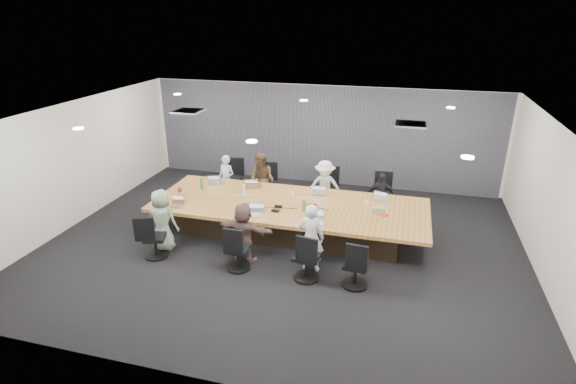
% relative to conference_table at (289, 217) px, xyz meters
% --- Properties ---
extents(floor, '(10.00, 8.00, 0.00)m').
position_rel_conference_table_xyz_m(floor, '(0.00, -0.50, -0.40)').
color(floor, black).
rests_on(floor, ground).
extents(ceiling, '(10.00, 8.00, 0.00)m').
position_rel_conference_table_xyz_m(ceiling, '(0.00, -0.50, 2.40)').
color(ceiling, white).
rests_on(ceiling, wall_back).
extents(wall_back, '(10.00, 0.00, 2.80)m').
position_rel_conference_table_xyz_m(wall_back, '(0.00, 3.50, 1.00)').
color(wall_back, silver).
rests_on(wall_back, ground).
extents(wall_front, '(10.00, 0.00, 2.80)m').
position_rel_conference_table_xyz_m(wall_front, '(0.00, -4.50, 1.00)').
color(wall_front, silver).
rests_on(wall_front, ground).
extents(wall_left, '(0.00, 8.00, 2.80)m').
position_rel_conference_table_xyz_m(wall_left, '(-5.00, -0.50, 1.00)').
color(wall_left, silver).
rests_on(wall_left, ground).
extents(wall_right, '(0.00, 8.00, 2.80)m').
position_rel_conference_table_xyz_m(wall_right, '(5.00, -0.50, 1.00)').
color(wall_right, silver).
rests_on(wall_right, ground).
extents(curtain, '(9.80, 0.04, 2.80)m').
position_rel_conference_table_xyz_m(curtain, '(0.00, 3.42, 1.00)').
color(curtain, '#555462').
rests_on(curtain, ground).
extents(conference_table, '(6.00, 2.20, 0.74)m').
position_rel_conference_table_xyz_m(conference_table, '(0.00, 0.00, 0.00)').
color(conference_table, black).
rests_on(conference_table, ground).
extents(chair_0, '(0.68, 0.68, 0.87)m').
position_rel_conference_table_xyz_m(chair_0, '(-2.04, 1.70, 0.03)').
color(chair_0, black).
rests_on(chair_0, ground).
extents(chair_1, '(0.59, 0.59, 0.80)m').
position_rel_conference_table_xyz_m(chair_1, '(-1.07, 1.70, -0.00)').
color(chair_1, black).
rests_on(chair_1, ground).
extents(chair_2, '(0.67, 0.67, 0.83)m').
position_rel_conference_table_xyz_m(chair_2, '(0.54, 1.70, 0.02)').
color(chair_2, black).
rests_on(chair_2, ground).
extents(chair_3, '(0.60, 0.60, 0.81)m').
position_rel_conference_table_xyz_m(chair_3, '(1.88, 1.70, 0.00)').
color(chair_3, black).
rests_on(chair_3, ground).
extents(chair_4, '(0.62, 0.62, 0.73)m').
position_rel_conference_table_xyz_m(chair_4, '(-2.36, -1.70, -0.04)').
color(chair_4, black).
rests_on(chair_4, ground).
extents(chair_5, '(0.50, 0.50, 0.73)m').
position_rel_conference_table_xyz_m(chair_5, '(-0.57, -1.70, -0.04)').
color(chair_5, black).
rests_on(chair_5, ground).
extents(chair_6, '(0.60, 0.60, 0.76)m').
position_rel_conference_table_xyz_m(chair_6, '(0.79, -1.70, -0.02)').
color(chair_6, black).
rests_on(chair_6, ground).
extents(chair_7, '(0.54, 0.54, 0.73)m').
position_rel_conference_table_xyz_m(chair_7, '(1.69, -1.70, -0.04)').
color(chair_7, black).
rests_on(chair_7, ground).
extents(person_0, '(0.51, 0.39, 1.26)m').
position_rel_conference_table_xyz_m(person_0, '(-2.04, 1.35, 0.23)').
color(person_0, silver).
rests_on(person_0, ground).
extents(laptop_0, '(0.36, 0.28, 0.02)m').
position_rel_conference_table_xyz_m(laptop_0, '(-2.04, 0.80, 0.35)').
color(laptop_0, '#B2B2B7').
rests_on(laptop_0, conference_table).
extents(person_1, '(0.77, 0.65, 1.40)m').
position_rel_conference_table_xyz_m(person_1, '(-1.07, 1.35, 0.30)').
color(person_1, '#513A28').
rests_on(person_1, ground).
extents(laptop_1, '(0.39, 0.31, 0.02)m').
position_rel_conference_table_xyz_m(laptop_1, '(-1.07, 0.80, 0.35)').
color(laptop_1, '#8C6647').
rests_on(laptop_1, conference_table).
extents(person_2, '(0.90, 0.55, 1.34)m').
position_rel_conference_table_xyz_m(person_2, '(0.54, 1.35, 0.27)').
color(person_2, silver).
rests_on(person_2, ground).
extents(laptop_2, '(0.33, 0.23, 0.02)m').
position_rel_conference_table_xyz_m(laptop_2, '(0.54, 0.80, 0.35)').
color(laptop_2, '#B2B2B7').
rests_on(laptop_2, conference_table).
extents(person_3, '(0.72, 0.41, 1.16)m').
position_rel_conference_table_xyz_m(person_3, '(1.88, 1.35, 0.18)').
color(person_3, black).
rests_on(person_3, ground).
extents(laptop_3, '(0.36, 0.28, 0.02)m').
position_rel_conference_table_xyz_m(laptop_3, '(1.88, 0.80, 0.35)').
color(laptop_3, '#B2B2B7').
rests_on(laptop_3, conference_table).
extents(person_4, '(0.65, 0.43, 1.33)m').
position_rel_conference_table_xyz_m(person_4, '(-2.36, -1.35, 0.26)').
color(person_4, gray).
rests_on(person_4, ground).
extents(laptop_4, '(0.31, 0.23, 0.02)m').
position_rel_conference_table_xyz_m(laptop_4, '(-2.36, -0.80, 0.35)').
color(laptop_4, '#8C6647').
rests_on(laptop_4, conference_table).
extents(person_5, '(1.18, 0.48, 1.24)m').
position_rel_conference_table_xyz_m(person_5, '(-0.57, -1.35, 0.22)').
color(person_5, brown).
rests_on(person_5, ground).
extents(laptop_5, '(0.37, 0.29, 0.02)m').
position_rel_conference_table_xyz_m(laptop_5, '(-0.57, -0.80, 0.35)').
color(laptop_5, '#B2B2B7').
rests_on(laptop_5, conference_table).
extents(person_6, '(0.51, 0.34, 1.38)m').
position_rel_conference_table_xyz_m(person_6, '(0.79, -1.35, 0.29)').
color(person_6, silver).
rests_on(person_6, ground).
extents(laptop_6, '(0.34, 0.26, 0.02)m').
position_rel_conference_table_xyz_m(laptop_6, '(0.79, -0.80, 0.35)').
color(laptop_6, '#B2B2B7').
rests_on(laptop_6, conference_table).
extents(bottle_green_left, '(0.10, 0.10, 0.26)m').
position_rel_conference_table_xyz_m(bottle_green_left, '(-2.22, 0.30, 0.47)').
color(bottle_green_left, '#3C7449').
rests_on(bottle_green_left, conference_table).
extents(bottle_green_right, '(0.09, 0.09, 0.24)m').
position_rel_conference_table_xyz_m(bottle_green_right, '(0.40, -0.31, 0.46)').
color(bottle_green_right, '#3C7449').
rests_on(bottle_green_right, conference_table).
extents(bottle_clear, '(0.09, 0.09, 0.22)m').
position_rel_conference_table_xyz_m(bottle_clear, '(-1.18, 0.31, 0.45)').
color(bottle_clear, silver).
rests_on(bottle_clear, conference_table).
extents(cup_white_far, '(0.09, 0.09, 0.09)m').
position_rel_conference_table_xyz_m(cup_white_far, '(-0.04, 0.46, 0.38)').
color(cup_white_far, white).
rests_on(cup_white_far, conference_table).
extents(cup_white_near, '(0.09, 0.09, 0.09)m').
position_rel_conference_table_xyz_m(cup_white_near, '(1.66, 0.33, 0.39)').
color(cup_white_near, white).
rests_on(cup_white_near, conference_table).
extents(mug_brown, '(0.09, 0.09, 0.10)m').
position_rel_conference_table_xyz_m(mug_brown, '(-2.65, -0.01, 0.39)').
color(mug_brown, brown).
rests_on(mug_brown, conference_table).
extents(mic_left, '(0.17, 0.13, 0.03)m').
position_rel_conference_table_xyz_m(mic_left, '(-0.17, -0.49, 0.35)').
color(mic_left, black).
rests_on(mic_left, conference_table).
extents(mic_right, '(0.16, 0.12, 0.03)m').
position_rel_conference_table_xyz_m(mic_right, '(0.53, 0.01, 0.35)').
color(mic_right, black).
rests_on(mic_right, conference_table).
extents(stapler, '(0.17, 0.05, 0.06)m').
position_rel_conference_table_xyz_m(stapler, '(-0.16, -0.29, 0.37)').
color(stapler, black).
rests_on(stapler, conference_table).
extents(canvas_bag, '(0.25, 0.18, 0.13)m').
position_rel_conference_table_xyz_m(canvas_bag, '(1.94, -0.00, 0.40)').
color(canvas_bag, gray).
rests_on(canvas_bag, conference_table).
extents(snack_packet, '(0.19, 0.19, 0.04)m').
position_rel_conference_table_xyz_m(snack_packet, '(2.04, -0.08, 0.36)').
color(snack_packet, '#ED3C29').
rests_on(snack_packet, conference_table).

